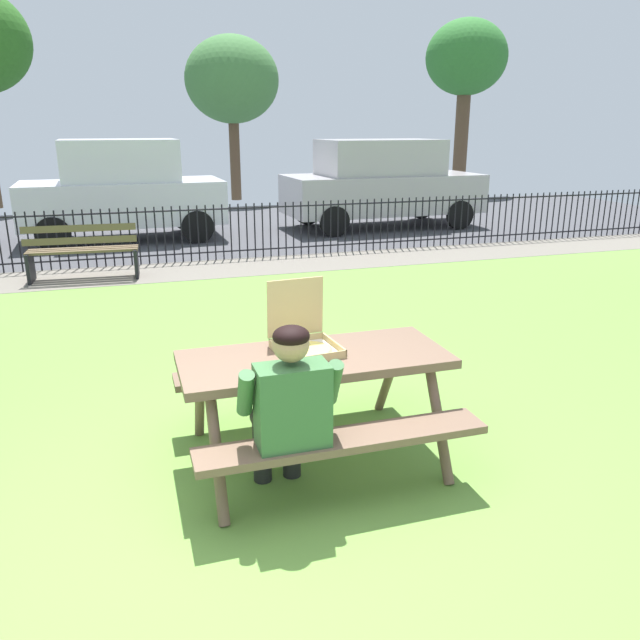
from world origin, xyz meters
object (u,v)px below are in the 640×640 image
object	(u,v)px
parked_car_left	(123,190)
far_tree_center	(232,81)
park_bench_center	(83,252)
far_tree_midright	(466,61)
parked_car_center	(382,182)
adult_at_table	(288,407)
picnic_table_foreground	(315,379)
pizza_box_open	(303,337)

from	to	relation	value
parked_car_left	far_tree_center	xyz separation A→B (m)	(3.40, 6.43, 2.49)
park_bench_center	far_tree_midright	world-z (taller)	far_tree_midright
park_bench_center	parked_car_center	distance (m)	7.14
adult_at_table	far_tree_midright	size ratio (longest dim) A/B	0.21
adult_at_table	park_bench_center	world-z (taller)	adult_at_table
parked_car_left	far_tree_midright	bearing A→B (deg)	29.85
adult_at_table	park_bench_center	xyz separation A→B (m)	(-1.47, 6.63, -0.24)
picnic_table_foreground	park_bench_center	xyz separation A→B (m)	(-1.78, 6.13, -0.18)
adult_at_table	far_tree_midright	distance (m)	19.79
adult_at_table	far_tree_center	distance (m)	16.89
pizza_box_open	adult_at_table	world-z (taller)	pizza_box_open
park_bench_center	far_tree_midright	size ratio (longest dim) A/B	0.29
far_tree_center	far_tree_midright	xyz separation A→B (m)	(7.80, -0.00, 0.76)
pizza_box_open	parked_car_left	world-z (taller)	parked_car_left
park_bench_center	parked_car_left	distance (m)	3.50
parked_car_center	adult_at_table	bearing A→B (deg)	-115.57
picnic_table_foreground	park_bench_center	bearing A→B (deg)	106.19
park_bench_center	parked_car_center	world-z (taller)	parked_car_center
park_bench_center	parked_car_center	size ratio (longest dim) A/B	0.36
pizza_box_open	far_tree_center	world-z (taller)	far_tree_center
pizza_box_open	parked_car_center	xyz separation A→B (m)	(4.52, 9.39, 0.15)
adult_at_table	parked_car_left	world-z (taller)	parked_car_left
parked_car_left	far_tree_midright	size ratio (longest dim) A/B	0.71
adult_at_table	parked_car_left	distance (m)	10.06
adult_at_table	parked_car_left	xyz separation A→B (m)	(-0.80, 10.02, 0.35)
picnic_table_foreground	adult_at_table	bearing A→B (deg)	-122.12
picnic_table_foreground	parked_car_center	bearing A→B (deg)	64.79
pizza_box_open	far_tree_midright	world-z (taller)	far_tree_midright
parked_car_left	pizza_box_open	bearing A→B (deg)	-83.45
park_bench_center	parked_car_left	world-z (taller)	parked_car_left
picnic_table_foreground	far_tree_midright	distance (m)	19.22
far_tree_center	far_tree_midright	bearing A→B (deg)	-0.00
pizza_box_open	park_bench_center	xyz separation A→B (m)	(-1.74, 6.00, -0.44)
park_bench_center	far_tree_center	bearing A→B (deg)	67.50
far_tree_center	far_tree_midright	size ratio (longest dim) A/B	0.86
park_bench_center	parked_car_left	bearing A→B (deg)	78.95
picnic_table_foreground	pizza_box_open	xyz separation A→B (m)	(-0.04, 0.13, 0.26)
pizza_box_open	parked_car_left	size ratio (longest dim) A/B	0.12
adult_at_table	park_bench_center	size ratio (longest dim) A/B	0.73
parked_car_center	far_tree_midright	size ratio (longest dim) A/B	0.80
parked_car_left	far_tree_midright	world-z (taller)	far_tree_midright
pizza_box_open	parked_car_left	bearing A→B (deg)	96.55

